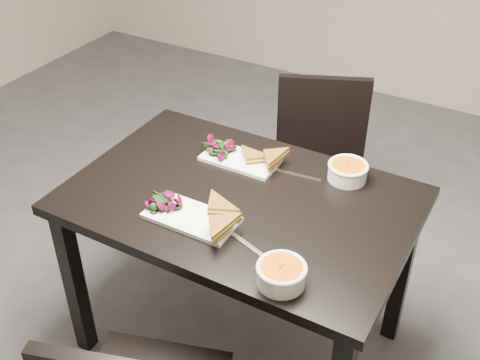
# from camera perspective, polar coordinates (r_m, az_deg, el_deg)

# --- Properties ---
(ground) EXTENTS (5.00, 5.00, 0.00)m
(ground) POSITION_cam_1_polar(r_m,az_deg,el_deg) (2.69, -4.52, -12.95)
(ground) COLOR #47474C
(ground) RESTS_ON ground
(table) EXTENTS (1.20, 0.80, 0.75)m
(table) POSITION_cam_1_polar(r_m,az_deg,el_deg) (2.15, 0.00, -3.68)
(table) COLOR black
(table) RESTS_ON ground
(chair_far) EXTENTS (0.55, 0.55, 0.85)m
(chair_far) POSITION_cam_1_polar(r_m,az_deg,el_deg) (2.79, 7.65, 1.92)
(chair_far) COLOR black
(chair_far) RESTS_ON ground
(plate_near) EXTENTS (0.31, 0.15, 0.02)m
(plate_near) POSITION_cam_1_polar(r_m,az_deg,el_deg) (1.99, -4.68, -3.60)
(plate_near) COLOR white
(plate_near) RESTS_ON table
(sandwich_near) EXTENTS (0.19, 0.17, 0.05)m
(sandwich_near) POSITION_cam_1_polar(r_m,az_deg,el_deg) (1.95, -2.88, -3.21)
(sandwich_near) COLOR #996920
(sandwich_near) RESTS_ON plate_near
(salad_near) EXTENTS (0.10, 0.09, 0.04)m
(salad_near) POSITION_cam_1_polar(r_m,az_deg,el_deg) (2.02, -7.09, -2.07)
(salad_near) COLOR black
(salad_near) RESTS_ON plate_near
(soup_bowl_near) EXTENTS (0.15, 0.15, 0.07)m
(soup_bowl_near) POSITION_cam_1_polar(r_m,az_deg,el_deg) (1.75, 3.98, -8.90)
(soup_bowl_near) COLOR white
(soup_bowl_near) RESTS_ON table
(cutlery_near) EXTENTS (0.18, 0.07, 0.00)m
(cutlery_near) POSITION_cam_1_polar(r_m,az_deg,el_deg) (1.89, 0.56, -6.09)
(cutlery_near) COLOR silver
(cutlery_near) RESTS_ON table
(plate_far) EXTENTS (0.29, 0.15, 0.01)m
(plate_far) POSITION_cam_1_polar(r_m,az_deg,el_deg) (2.27, -0.01, 1.94)
(plate_far) COLOR white
(plate_far) RESTS_ON table
(sandwich_far) EXTENTS (0.18, 0.18, 0.05)m
(sandwich_far) POSITION_cam_1_polar(r_m,az_deg,el_deg) (2.21, 1.26, 1.97)
(sandwich_far) COLOR #996920
(sandwich_far) RESTS_ON plate_far
(salad_far) EXTENTS (0.09, 0.08, 0.04)m
(salad_far) POSITION_cam_1_polar(r_m,az_deg,el_deg) (2.30, -2.19, 3.18)
(salad_far) COLOR black
(salad_far) RESTS_ON plate_far
(soup_bowl_far) EXTENTS (0.15, 0.15, 0.07)m
(soup_bowl_far) POSITION_cam_1_polar(r_m,az_deg,el_deg) (2.19, 10.27, 0.89)
(soup_bowl_far) COLOR white
(soup_bowl_far) RESTS_ON table
(cutlery_far) EXTENTS (0.18, 0.03, 0.00)m
(cutlery_far) POSITION_cam_1_polar(r_m,az_deg,el_deg) (2.20, 5.53, 0.47)
(cutlery_far) COLOR silver
(cutlery_far) RESTS_ON table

